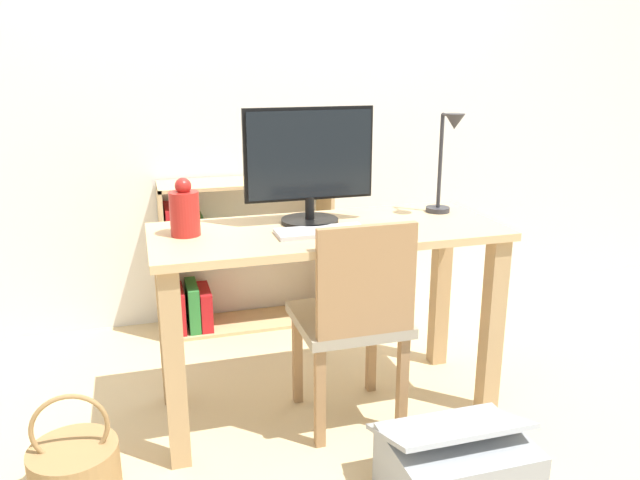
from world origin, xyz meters
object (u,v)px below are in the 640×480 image
vase (185,211)px  bookshelf (219,262)px  chair (354,316)px  monitor (309,161)px  basket (75,466)px  desk_lamp (447,154)px  storage_box (456,468)px  keyboard (321,231)px

vase → bookshelf: 1.01m
chair → monitor: bearing=111.8°
chair → basket: chair is taller
monitor → basket: size_ratio=1.43×
chair → bookshelf: chair is taller
vase → desk_lamp: desk_lamp is taller
chair → bookshelf: (-0.36, 1.07, -0.10)m
basket → bookshelf: bearing=61.1°
monitor → storage_box: bearing=-70.9°
monitor → chair: bearing=-68.9°
chair → storage_box: 0.63m
basket → keyboard: bearing=12.1°
vase → bookshelf: vase is taller
bookshelf → storage_box: bookshelf is taller
desk_lamp → bookshelf: size_ratio=0.48×
chair → keyboard: bearing=138.3°
keyboard → desk_lamp: size_ratio=0.81×
vase → bookshelf: bearing=75.7°
storage_box → desk_lamp: bearing=67.9°
monitor → vase: size_ratio=2.38×
bookshelf → basket: (-0.65, -1.17, -0.27)m
desk_lamp → chair: desk_lamp is taller
monitor → chair: monitor is taller
storage_box → basket: bearing=160.7°
vase → basket: vase is taller
keyboard → chair: size_ratio=0.40×
bookshelf → monitor: bearing=-72.2°
vase → basket: (-0.43, -0.31, -0.76)m
keyboard → vase: bearing=165.9°
desk_lamp → storage_box: desk_lamp is taller
keyboard → desk_lamp: bearing=12.7°
bookshelf → storage_box: size_ratio=1.94×
keyboard → storage_box: keyboard is taller
storage_box → bookshelf: bearing=108.5°
chair → vase: bearing=160.6°
monitor → keyboard: bearing=-90.7°
desk_lamp → chair: size_ratio=0.49×
keyboard → basket: (-0.91, -0.20, -0.68)m
keyboard → bookshelf: (-0.26, 0.98, -0.41)m
bookshelf → basket: bookshelf is taller
keyboard → vase: vase is taller
monitor → keyboard: monitor is taller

